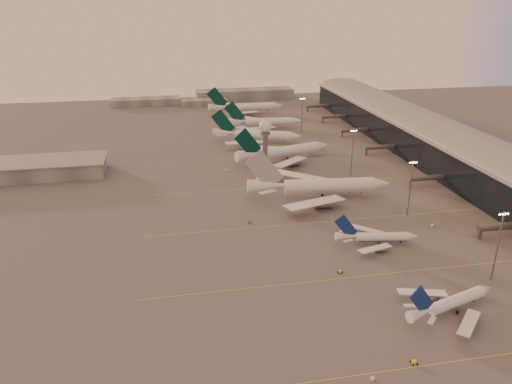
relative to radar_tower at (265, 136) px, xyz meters
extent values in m
plane|color=#585555|center=(-5.00, -120.00, -20.95)|extent=(700.00, 700.00, 0.00)
cube|color=gold|center=(25.00, -155.00, -20.94)|extent=(180.00, 0.25, 0.02)
cube|color=gold|center=(25.00, -110.00, -20.94)|extent=(180.00, 0.25, 0.02)
cube|color=gold|center=(25.00, -65.00, -20.94)|extent=(180.00, 0.25, 0.02)
cube|color=gold|center=(25.00, -20.00, -20.94)|extent=(180.00, 0.25, 0.02)
cube|color=gold|center=(25.00, 30.00, -20.94)|extent=(180.00, 0.25, 0.02)
cube|color=black|center=(103.00, -10.00, -11.95)|extent=(36.00, 360.00, 18.00)
cylinder|color=slate|center=(103.00, -10.00, -2.95)|extent=(10.08, 360.00, 10.08)
cube|color=slate|center=(103.00, -10.00, -2.75)|extent=(40.00, 362.00, 0.80)
cylinder|color=#57595F|center=(77.00, -92.00, -16.45)|extent=(22.00, 2.80, 2.80)
cube|color=#57595F|center=(67.00, -92.00, -18.75)|extent=(1.20, 1.20, 4.40)
cylinder|color=#57595F|center=(77.00, -34.00, -16.45)|extent=(22.00, 2.80, 2.80)
cube|color=#57595F|center=(67.00, -34.00, -18.75)|extent=(1.20, 1.20, 4.40)
cylinder|color=#57595F|center=(77.00, 22.00, -16.45)|extent=(22.00, 2.80, 2.80)
cube|color=#57595F|center=(67.00, 22.00, -18.75)|extent=(1.20, 1.20, 4.40)
cylinder|color=#57595F|center=(77.00, 64.00, -16.45)|extent=(22.00, 2.80, 2.80)
cube|color=#57595F|center=(67.00, 64.00, -18.75)|extent=(1.20, 1.20, 4.40)
cylinder|color=#57595F|center=(77.00, 106.00, -16.45)|extent=(22.00, 2.80, 2.80)
cube|color=#57595F|center=(67.00, 106.00, -18.75)|extent=(1.20, 1.20, 4.40)
cylinder|color=#57595F|center=(77.00, 146.00, -16.45)|extent=(22.00, 2.80, 2.80)
cube|color=#57595F|center=(67.00, 146.00, -18.75)|extent=(1.20, 1.20, 4.40)
cube|color=slate|center=(-125.00, 20.00, -16.95)|extent=(80.00, 25.00, 8.00)
cube|color=slate|center=(-125.00, 20.00, -12.75)|extent=(82.00, 27.00, 0.60)
cylinder|color=#57595F|center=(0.00, 0.00, -9.95)|extent=(2.60, 2.60, 22.00)
cylinder|color=#57595F|center=(0.00, 0.00, 1.55)|extent=(5.20, 5.20, 1.20)
sphere|color=white|center=(0.00, 0.00, 5.45)|extent=(6.40, 6.40, 6.40)
cylinder|color=#57595F|center=(0.00, 0.00, 9.15)|extent=(0.16, 0.16, 2.00)
cylinder|color=#57595F|center=(53.00, -120.00, -8.45)|extent=(0.56, 0.56, 25.00)
cube|color=#57595F|center=(53.00, -120.00, 3.55)|extent=(3.60, 0.25, 0.25)
sphere|color=#FFEABF|center=(51.50, -120.00, 3.15)|extent=(0.56, 0.56, 0.56)
sphere|color=#FFEABF|center=(52.50, -120.00, 3.15)|extent=(0.56, 0.56, 0.56)
sphere|color=#FFEABF|center=(53.50, -120.00, 3.15)|extent=(0.56, 0.56, 0.56)
sphere|color=#FFEABF|center=(54.50, -120.00, 3.15)|extent=(0.56, 0.56, 0.56)
cylinder|color=#57595F|center=(50.00, -65.00, -8.45)|extent=(0.56, 0.56, 25.00)
cube|color=#57595F|center=(50.00, -65.00, 3.55)|extent=(3.60, 0.25, 0.25)
sphere|color=#FFEABF|center=(48.50, -65.00, 3.15)|extent=(0.56, 0.56, 0.56)
sphere|color=#FFEABF|center=(49.50, -65.00, 3.15)|extent=(0.56, 0.56, 0.56)
sphere|color=#FFEABF|center=(50.50, -65.00, 3.15)|extent=(0.56, 0.56, 0.56)
sphere|color=#FFEABF|center=(51.50, -65.00, 3.15)|extent=(0.56, 0.56, 0.56)
cylinder|color=#57595F|center=(45.00, -10.00, -8.45)|extent=(0.56, 0.56, 25.00)
cube|color=#57595F|center=(45.00, -10.00, 3.55)|extent=(3.60, 0.25, 0.25)
sphere|color=#FFEABF|center=(43.50, -10.00, 3.15)|extent=(0.56, 0.56, 0.56)
sphere|color=#FFEABF|center=(44.50, -10.00, 3.15)|extent=(0.56, 0.56, 0.56)
sphere|color=#FFEABF|center=(45.50, -10.00, 3.15)|extent=(0.56, 0.56, 0.56)
sphere|color=#FFEABF|center=(46.50, -10.00, 3.15)|extent=(0.56, 0.56, 0.56)
cylinder|color=#57595F|center=(43.00, 80.00, -8.45)|extent=(0.56, 0.56, 25.00)
cube|color=#57595F|center=(43.00, 80.00, 3.55)|extent=(3.60, 0.25, 0.25)
sphere|color=#FFEABF|center=(41.50, 80.00, 3.15)|extent=(0.56, 0.56, 0.56)
sphere|color=#FFEABF|center=(42.50, 80.00, 3.15)|extent=(0.56, 0.56, 0.56)
sphere|color=#FFEABF|center=(43.50, 80.00, 3.15)|extent=(0.56, 0.56, 0.56)
sphere|color=#FFEABF|center=(44.50, 80.00, 3.15)|extent=(0.56, 0.56, 0.56)
cube|color=slate|center=(-65.00, 200.00, -17.95)|extent=(60.00, 18.00, 6.00)
cube|color=slate|center=(25.00, 210.00, -16.45)|extent=(90.00, 20.00, 9.00)
cube|color=slate|center=(-15.00, 190.00, -18.45)|extent=(40.00, 15.00, 5.00)
cylinder|color=white|center=(31.11, -134.01, -18.01)|extent=(21.30, 9.77, 3.61)
cylinder|color=navy|center=(31.11, -134.01, -18.82)|extent=(20.59, 8.68, 2.60)
cone|color=white|center=(43.18, -130.23, -18.01)|extent=(4.99, 4.67, 3.61)
cone|color=white|center=(16.76, -138.50, -17.56)|extent=(9.56, 6.10, 3.61)
cube|color=white|center=(28.80, -144.03, -18.64)|extent=(13.29, 13.40, 1.13)
cylinder|color=slate|center=(30.64, -141.26, -20.28)|extent=(4.61, 3.46, 2.34)
cube|color=slate|center=(30.64, -141.26, -19.27)|extent=(0.34, 0.31, 1.44)
cube|color=white|center=(23.50, -127.09, -18.64)|extent=(15.72, 6.32, 1.13)
cylinder|color=slate|center=(26.59, -128.32, -20.28)|extent=(4.61, 3.46, 2.34)
cube|color=slate|center=(26.59, -128.32, -19.27)|extent=(0.34, 0.31, 1.44)
cube|color=navy|center=(16.34, -138.63, -13.09)|extent=(9.55, 3.27, 10.75)
cube|color=white|center=(18.02, -142.40, -17.47)|extent=(4.04, 3.93, 0.24)
cube|color=white|center=(15.57, -134.58, -17.47)|extent=(4.28, 2.14, 0.24)
cylinder|color=black|center=(38.80, -131.61, -20.47)|extent=(0.47, 0.47, 0.95)
cylinder|color=black|center=(28.86, -132.53, -20.43)|extent=(1.14, 0.76, 1.04)
cylinder|color=black|center=(30.11, -136.51, -20.43)|extent=(1.14, 0.76, 1.04)
cylinder|color=white|center=(27.25, -88.91, -18.21)|extent=(20.00, 6.45, 3.36)
cylinder|color=navy|center=(27.25, -88.91, -18.97)|extent=(19.46, 5.46, 2.42)
cone|color=white|center=(38.87, -90.78, -18.21)|extent=(4.30, 3.92, 3.36)
cone|color=white|center=(13.44, -86.68, -17.79)|extent=(8.70, 4.63, 3.36)
cube|color=white|center=(21.16, -96.29, -18.80)|extent=(14.57, 7.73, 1.06)
cylinder|color=slate|center=(23.84, -94.75, -20.33)|extent=(4.12, 2.76, 2.18)
cube|color=slate|center=(23.84, -94.75, -19.39)|extent=(0.30, 0.26, 1.34)
cube|color=white|center=(23.79, -79.98, -18.80)|extent=(13.36, 11.25, 1.06)
cylinder|color=slate|center=(25.85, -82.29, -20.33)|extent=(4.12, 2.76, 2.18)
cube|color=slate|center=(25.85, -82.29, -19.39)|extent=(0.30, 0.26, 1.34)
cube|color=navy|center=(13.03, -86.62, -13.64)|extent=(9.15, 1.77, 10.01)
cube|color=white|center=(12.86, -90.45, -17.71)|extent=(4.07, 2.48, 0.22)
cube|color=white|center=(14.07, -82.92, -17.71)|extent=(3.94, 3.37, 0.22)
cylinder|color=black|center=(34.65, -90.10, -20.51)|extent=(0.44, 0.44, 0.88)
cylinder|color=black|center=(25.99, -86.74, -20.46)|extent=(1.03, 0.59, 0.97)
cylinder|color=black|center=(25.38, -90.57, -20.46)|extent=(1.03, 0.59, 0.97)
cylinder|color=white|center=(22.72, -38.49, -16.39)|extent=(42.54, 10.84, 6.58)
cylinder|color=white|center=(22.72, -38.49, -17.87)|extent=(41.52, 8.92, 4.74)
cone|color=white|center=(47.71, -41.05, -16.39)|extent=(8.78, 7.37, 6.58)
cone|color=white|center=(-6.99, -35.44, -15.57)|extent=(18.23, 8.34, 6.58)
cube|color=white|center=(10.72, -54.85, -17.54)|extent=(30.62, 17.87, 1.95)
cylinder|color=slate|center=(16.21, -51.25, -20.21)|extent=(8.54, 5.08, 4.27)
cube|color=slate|center=(16.21, -51.25, -18.69)|extent=(0.34, 0.30, 2.63)
cube|color=white|center=(14.30, -20.03, -17.54)|extent=(28.99, 22.65, 1.95)
cylinder|color=slate|center=(18.94, -24.66, -20.21)|extent=(8.54, 5.08, 4.27)
cube|color=slate|center=(18.94, -24.66, -18.69)|extent=(0.34, 0.30, 2.63)
cube|color=#9C9FA3|center=(-7.87, -35.35, -7.80)|extent=(18.17, 2.23, 19.52)
cube|color=white|center=(-8.17, -43.50, -15.40)|extent=(8.70, 5.67, 0.27)
cube|color=white|center=(-6.51, -27.30, -15.40)|extent=(8.53, 6.89, 0.27)
cylinder|color=black|center=(38.63, -40.12, -20.42)|extent=(0.53, 0.53, 1.06)
cylinder|color=black|center=(19.58, -35.82, -20.37)|extent=(1.21, 0.65, 1.17)
cylinder|color=black|center=(19.11, -40.46, -20.37)|extent=(1.21, 0.65, 1.17)
cylinder|color=white|center=(19.56, 22.18, -16.70)|extent=(37.49, 15.65, 6.01)
cylinder|color=white|center=(19.56, 22.18, -18.06)|extent=(36.33, 13.83, 4.32)
cone|color=white|center=(40.99, 28.07, -16.70)|extent=(8.54, 7.70, 6.01)
cone|color=white|center=(-5.92, 15.18, -15.95)|extent=(16.65, 9.93, 6.01)
cube|color=white|center=(14.86, 4.65, -17.76)|extent=(23.95, 23.11, 1.78)
cylinder|color=slate|center=(18.28, 9.43, -20.22)|extent=(7.98, 5.67, 3.90)
cube|color=slate|center=(18.28, 9.43, -18.81)|extent=(0.37, 0.33, 2.40)
cube|color=white|center=(6.57, 34.86, -17.76)|extent=(27.75, 12.03, 1.78)
cylinder|color=slate|center=(11.94, 32.49, -20.22)|extent=(7.98, 5.67, 3.90)
cube|color=slate|center=(11.94, 32.49, -18.81)|extent=(0.37, 0.33, 2.40)
cube|color=#042F2A|center=(-6.67, 14.98, -8.78)|extent=(16.03, 4.73, 17.77)
cube|color=white|center=(-4.26, 8.17, -15.80)|extent=(7.19, 6.79, 0.26)
cube|color=white|center=(-8.08, 22.06, -15.80)|extent=(7.58, 3.99, 0.26)
cylinder|color=black|center=(33.21, 25.93, -20.43)|extent=(0.52, 0.52, 1.04)
cylinder|color=black|center=(16.06, 23.58, -20.38)|extent=(1.24, 0.80, 1.14)
cylinder|color=black|center=(17.27, 19.19, -20.38)|extent=(1.24, 0.80, 1.14)
cylinder|color=white|center=(11.24, 59.93, -16.86)|extent=(35.80, 17.17, 5.79)
cylinder|color=white|center=(11.24, 59.93, -18.16)|extent=(34.59, 15.41, 4.17)
cone|color=white|center=(31.47, 52.94, -16.86)|extent=(8.45, 7.73, 5.79)
cone|color=white|center=(-12.83, 68.23, -16.14)|extent=(16.11, 10.38, 5.79)
cube|color=white|center=(-2.04, 48.55, -17.87)|extent=(26.67, 10.02, 1.71)
cylinder|color=slate|center=(3.27, 50.49, -20.25)|extent=(7.79, 5.82, 3.76)
cube|color=slate|center=(3.27, 50.49, -18.88)|extent=(0.36, 0.33, 2.31)
cube|color=white|center=(7.81, 77.07, -17.87)|extent=(22.16, 23.17, 1.71)
cylinder|color=slate|center=(10.79, 72.27, -20.25)|extent=(7.79, 5.82, 3.76)
cube|color=slate|center=(10.79, 72.27, -18.88)|extent=(0.36, 0.33, 2.31)
cube|color=#042F2A|center=(-13.54, 68.48, -9.23)|extent=(15.16, 5.52, 17.12)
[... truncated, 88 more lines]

